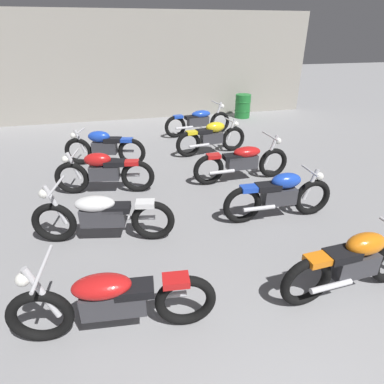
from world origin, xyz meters
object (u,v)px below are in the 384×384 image
Objects in this scene: motorcycle_right_row_5 at (198,121)px; motorcycle_left_row_2 at (102,215)px; motorcycle_left_row_1 at (113,300)px; oil_drum at (243,106)px; motorcycle_right_row_1 at (355,263)px; motorcycle_left_row_4 at (104,147)px; motorcycle_right_row_4 at (212,137)px; motorcycle_right_row_3 at (243,161)px; motorcycle_left_row_3 at (104,171)px; motorcycle_right_row_2 at (279,195)px.

motorcycle_left_row_2 is at bearing -119.56° from motorcycle_right_row_5.
oil_drum is at bearing 60.11° from motorcycle_left_row_1.
motorcycle_right_row_5 is at bearing 90.25° from motorcycle_right_row_1.
oil_drum is (5.13, 6.94, -0.03)m from motorcycle_left_row_2.
motorcycle_right_row_5 is at bearing 33.27° from motorcycle_left_row_4.
motorcycle_right_row_5 reaches higher than oil_drum.
motorcycle_right_row_5 reaches higher than motorcycle_right_row_4.
motorcycle_right_row_3 is at bearing -89.85° from motorcycle_right_row_5.
motorcycle_left_row_1 is 1.11× the size of motorcycle_left_row_3.
motorcycle_right_row_4 is (-0.15, 5.29, 0.00)m from motorcycle_right_row_1.
motorcycle_right_row_2 is (2.93, -0.06, 0.01)m from motorcycle_left_row_2.
motorcycle_right_row_2 is 2.32× the size of oil_drum.
motorcycle_left_row_3 is at bearing 88.77° from motorcycle_left_row_2.
motorcycle_right_row_2 is at bearing -107.43° from oil_drum.
motorcycle_right_row_4 is at bearing 2.66° from motorcycle_left_row_4.
motorcycle_right_row_5 is (-0.01, 3.56, 0.00)m from motorcycle_right_row_3.
motorcycle_left_row_4 is 2.75m from motorcycle_right_row_4.
motorcycle_right_row_3 is (2.89, -0.14, -0.01)m from motorcycle_left_row_3.
motorcycle_left_row_1 is 3.32m from motorcycle_right_row_2.
motorcycle_right_row_5 is (0.11, 1.75, -0.01)m from motorcycle_right_row_4.
motorcycle_right_row_1 is 0.91× the size of motorcycle_right_row_3.
motorcycle_right_row_4 is at bearing 31.26° from motorcycle_left_row_3.
motorcycle_right_row_1 is 1.84m from motorcycle_right_row_2.
motorcycle_left_row_4 is at bearing -146.73° from motorcycle_right_row_5.
motorcycle_left_row_2 reaches higher than oil_drum.
motorcycle_left_row_4 is 0.98× the size of motorcycle_right_row_2.
motorcycle_left_row_1 is 5.06m from motorcycle_left_row_4.
motorcycle_right_row_1 is 1.00× the size of motorcycle_right_row_4.
motorcycle_right_row_4 is 2.32× the size of oil_drum.
motorcycle_left_row_3 is 2.89m from motorcycle_right_row_3.
motorcycle_left_row_3 reaches higher than oil_drum.
motorcycle_right_row_1 is at bearing -88.43° from motorcycle_right_row_4.
motorcycle_left_row_1 is at bearing -119.89° from oil_drum.
motorcycle_left_row_4 is 3.33m from motorcycle_right_row_3.
motorcycle_left_row_4 is at bearing 90.56° from motorcycle_left_row_1.
motorcycle_right_row_5 is at bearing 90.15° from motorcycle_right_row_3.
motorcycle_right_row_4 is at bearing 91.57° from motorcycle_right_row_1.
motorcycle_left_row_3 is 3.39m from motorcycle_right_row_2.
motorcycle_left_row_3 is at bearing 148.52° from motorcycle_right_row_2.
motorcycle_right_row_1 is at bearing -89.38° from motorcycle_right_row_2.
oil_drum is at bearing 56.82° from motorcycle_right_row_4.
motorcycle_left_row_1 and motorcycle_right_row_3 have the same top height.
motorcycle_left_row_3 and motorcycle_right_row_4 have the same top height.
motorcycle_left_row_2 is 4.40m from motorcycle_right_row_4.
motorcycle_left_row_2 is 1.10× the size of motorcycle_left_row_3.
motorcycle_left_row_1 reaches higher than oil_drum.
motorcycle_right_row_1 is 5.29m from motorcycle_right_row_4.
motorcycle_right_row_1 is at bearing -89.64° from motorcycle_right_row_3.
oil_drum is (2.21, 1.80, -0.03)m from motorcycle_right_row_5.
motorcycle_left_row_2 is 1.09× the size of motorcycle_right_row_1.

